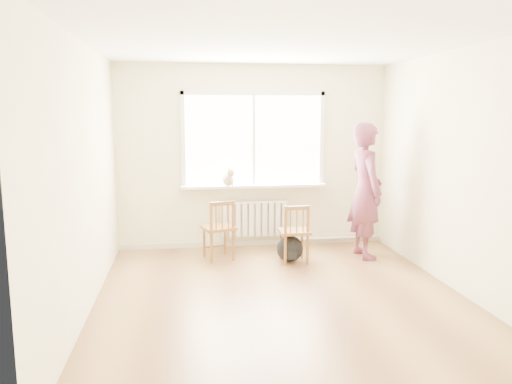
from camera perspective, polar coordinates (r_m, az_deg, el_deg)
name	(u,v)px	position (r m, az deg, el deg)	size (l,w,h in m)	color
floor	(282,298)	(5.55, 2.99, -12.04)	(4.50, 4.50, 0.00)	olive
ceiling	(284,42)	(5.23, 3.24, 16.79)	(4.50, 4.50, 0.00)	white
back_wall	(253,157)	(7.43, -0.31, 4.04)	(4.00, 0.01, 2.70)	#EFE8BF
window	(254,136)	(7.38, -0.29, 6.44)	(2.12, 0.05, 1.42)	white
windowsill	(254,186)	(7.37, -0.19, 0.71)	(2.15, 0.22, 0.04)	white
radiator	(254,218)	(7.47, -0.21, -3.00)	(1.00, 0.12, 0.55)	white
heating_pipe	(334,238)	(7.85, 8.87, -5.21)	(0.04, 0.04, 1.40)	silver
baseboard	(254,243)	(7.64, -0.29, -5.82)	(4.00, 0.03, 0.08)	beige
chair_left	(220,230)	(6.83, -4.19, -4.33)	(0.50, 0.49, 0.83)	brown
chair_right	(295,234)	(6.69, 4.46, -4.75)	(0.40, 0.38, 0.80)	brown
person	(366,191)	(7.03, 12.41, 0.13)	(0.68, 0.45, 1.87)	#CD4462
cat	(228,178)	(7.22, -3.18, 1.62)	(0.24, 0.43, 0.29)	#CBB08A
backpack	(290,249)	(6.79, 3.90, -6.49)	(0.36, 0.27, 0.36)	black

